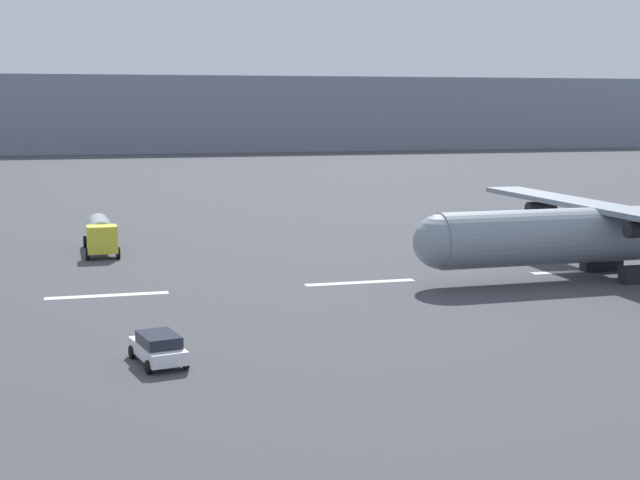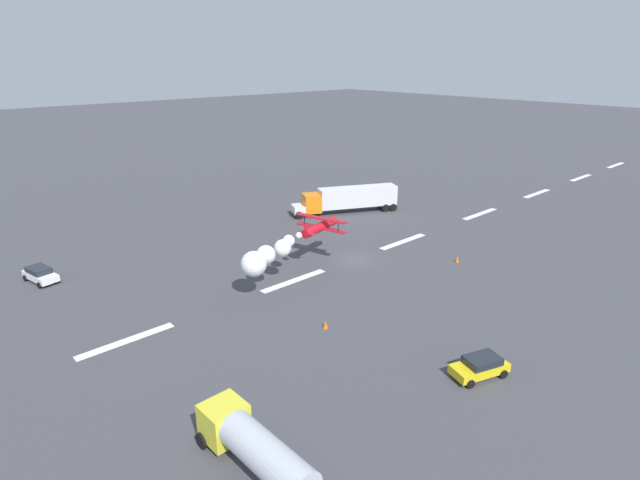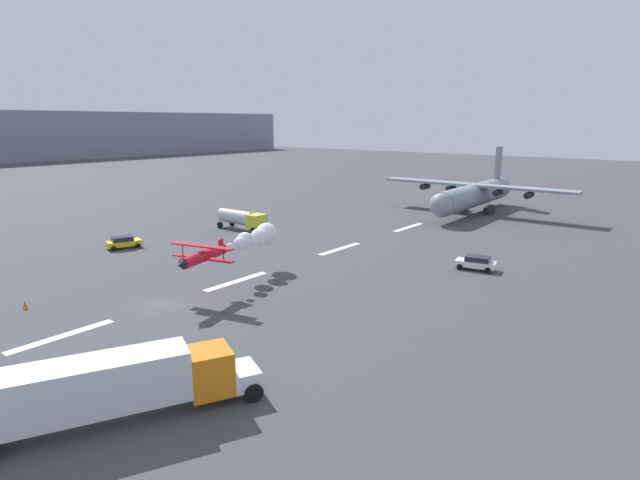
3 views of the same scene
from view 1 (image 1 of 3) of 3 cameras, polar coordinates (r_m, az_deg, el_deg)
The scene contains 6 objects.
runway_stripe_6 at distance 62.12m, azimuth -13.08°, elevation -3.38°, with size 8.00×0.90×0.01m, color white.
runway_stripe_7 at distance 64.97m, azimuth 2.51°, elevation -2.65°, with size 8.00×0.90×0.01m, color white.
runway_stripe_8 at distance 72.06m, azimuth 15.89°, elevation -1.87°, with size 8.00×0.90×0.01m, color white.
cargo_transport_plane at distance 69.05m, azimuth 16.84°, elevation 0.47°, with size 28.70×33.85×11.17m.
fuel_tanker_truck at distance 79.80m, azimuth -13.48°, elevation 0.45°, with size 2.85×8.50×2.90m.
followme_car_yellow at distance 45.37m, azimuth -10.01°, elevation -6.59°, with size 2.70×4.48×1.52m.
Camera 1 is at (24.55, -60.84, 12.44)m, focal length 51.51 mm.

